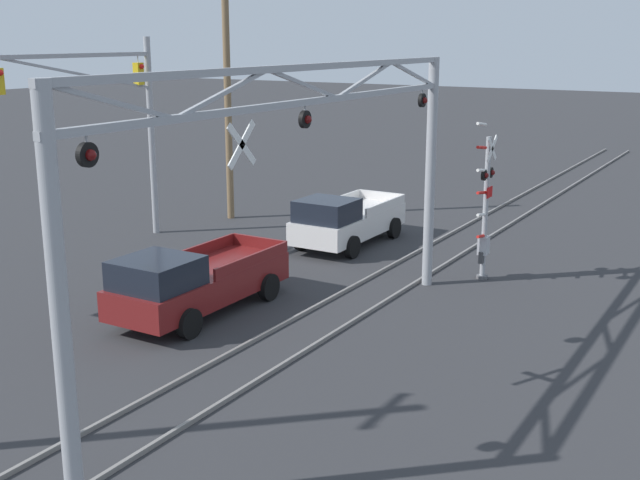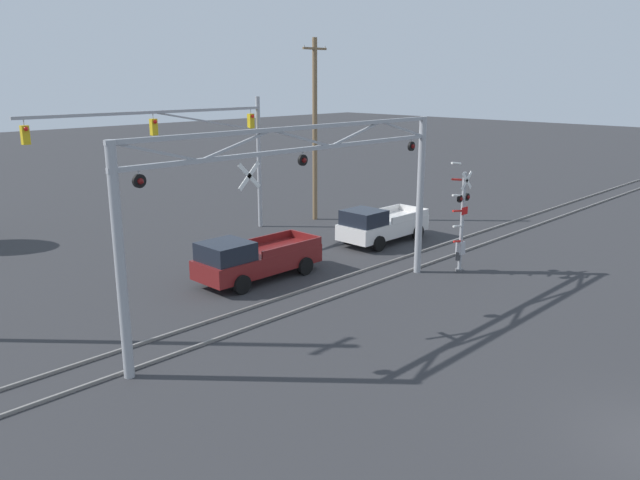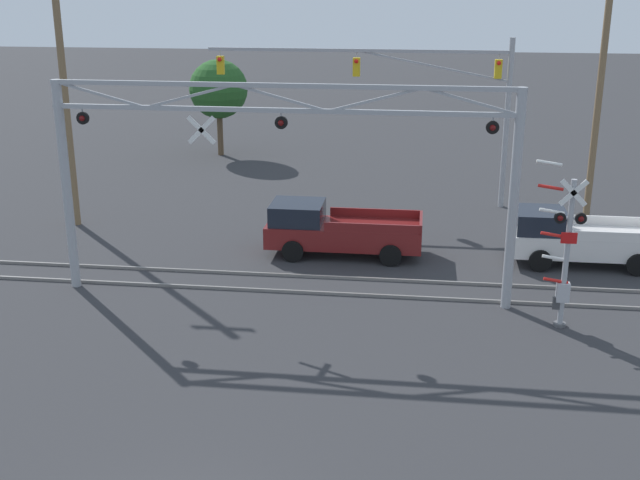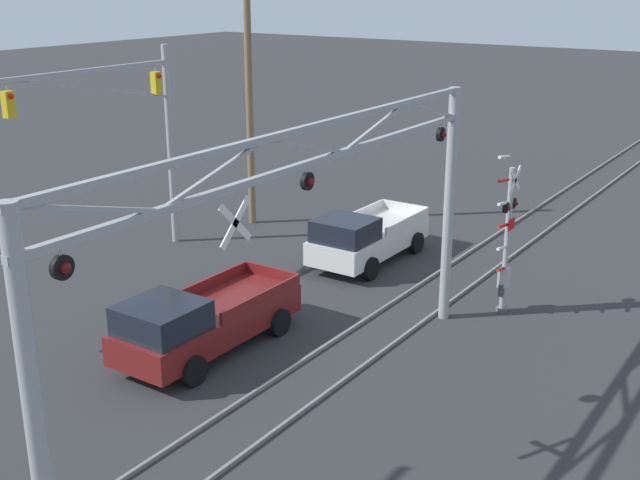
{
  "view_description": "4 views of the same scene",
  "coord_description": "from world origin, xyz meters",
  "px_view_note": "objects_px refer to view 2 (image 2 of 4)",
  "views": [
    {
      "loc": [
        -14.5,
        3.01,
        7.21
      ],
      "look_at": [
        1.48,
        12.56,
        2.48
      ],
      "focal_mm": 45.0,
      "sensor_mm": 36.0,
      "label": 1
    },
    {
      "loc": [
        -14.57,
        -3.07,
        8.21
      ],
      "look_at": [
        2.34,
        13.52,
        2.02
      ],
      "focal_mm": 35.0,
      "sensor_mm": 36.0,
      "label": 2
    },
    {
      "loc": [
        4.14,
        -11.09,
        9.61
      ],
      "look_at": [
        1.19,
        11.79,
        2.0
      ],
      "focal_mm": 45.0,
      "sensor_mm": 36.0,
      "label": 3
    },
    {
      "loc": [
        -12.94,
        2.96,
        9.47
      ],
      "look_at": [
        0.3,
        11.94,
        4.19
      ],
      "focal_mm": 45.0,
      "sensor_mm": 36.0,
      "label": 4
    }
  ],
  "objects_px": {
    "crossing_gantry": "(303,193)",
    "traffic_signal_span": "(208,141)",
    "crossing_signal_mast": "(461,225)",
    "utility_pole_right": "(315,129)",
    "pickup_truck_following": "(380,225)",
    "pickup_truck_lead": "(253,259)"
  },
  "relations": [
    {
      "from": "traffic_signal_span",
      "to": "pickup_truck_following",
      "type": "height_order",
      "value": "traffic_signal_span"
    },
    {
      "from": "crossing_gantry",
      "to": "traffic_signal_span",
      "type": "distance_m",
      "value": 12.26
    },
    {
      "from": "crossing_signal_mast",
      "to": "utility_pole_right",
      "type": "height_order",
      "value": "utility_pole_right"
    },
    {
      "from": "crossing_signal_mast",
      "to": "pickup_truck_lead",
      "type": "relative_size",
      "value": 0.88
    },
    {
      "from": "pickup_truck_lead",
      "to": "pickup_truck_following",
      "type": "relative_size",
      "value": 1.07
    },
    {
      "from": "traffic_signal_span",
      "to": "utility_pole_right",
      "type": "relative_size",
      "value": 1.25
    },
    {
      "from": "crossing_signal_mast",
      "to": "traffic_signal_span",
      "type": "relative_size",
      "value": 0.38
    },
    {
      "from": "utility_pole_right",
      "to": "pickup_truck_following",
      "type": "bearing_deg",
      "value": -103.95
    },
    {
      "from": "utility_pole_right",
      "to": "crossing_gantry",
      "type": "bearing_deg",
      "value": -136.62
    },
    {
      "from": "utility_pole_right",
      "to": "crossing_signal_mast",
      "type": "bearing_deg",
      "value": -103.93
    },
    {
      "from": "crossing_gantry",
      "to": "pickup_truck_following",
      "type": "bearing_deg",
      "value": 24.27
    },
    {
      "from": "crossing_signal_mast",
      "to": "pickup_truck_following",
      "type": "bearing_deg",
      "value": 76.09
    },
    {
      "from": "crossing_signal_mast",
      "to": "traffic_signal_span",
      "type": "height_order",
      "value": "traffic_signal_span"
    },
    {
      "from": "crossing_gantry",
      "to": "traffic_signal_span",
      "type": "bearing_deg",
      "value": 69.25
    },
    {
      "from": "pickup_truck_lead",
      "to": "traffic_signal_span",
      "type": "bearing_deg",
      "value": 66.31
    },
    {
      "from": "crossing_gantry",
      "to": "crossing_signal_mast",
      "type": "distance_m",
      "value": 8.65
    },
    {
      "from": "crossing_gantry",
      "to": "traffic_signal_span",
      "type": "relative_size",
      "value": 1.08
    },
    {
      "from": "crossing_signal_mast",
      "to": "utility_pole_right",
      "type": "bearing_deg",
      "value": 76.07
    },
    {
      "from": "pickup_truck_lead",
      "to": "pickup_truck_following",
      "type": "distance_m",
      "value": 8.45
    },
    {
      "from": "traffic_signal_span",
      "to": "utility_pole_right",
      "type": "xyz_separation_m",
      "value": [
        6.83,
        -0.9,
        0.26
      ]
    },
    {
      "from": "crossing_gantry",
      "to": "traffic_signal_span",
      "type": "height_order",
      "value": "traffic_signal_span"
    },
    {
      "from": "crossing_gantry",
      "to": "crossing_signal_mast",
      "type": "bearing_deg",
      "value": -8.46
    }
  ]
}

